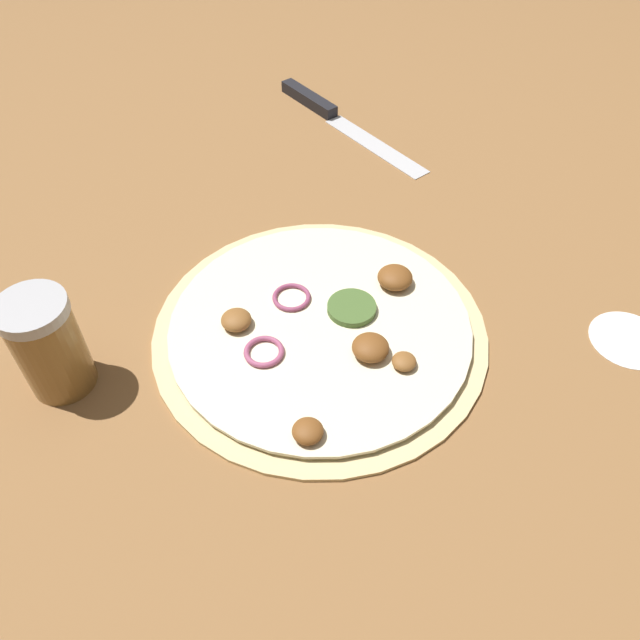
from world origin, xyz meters
The scene contains 5 objects.
ground_plane centered at (0.00, 0.00, 0.00)m, with size 3.00×3.00×0.00m, color olive.
pizza centered at (0.00, 0.00, 0.01)m, with size 0.36×0.36×0.03m.
knife centered at (0.37, 0.28, 0.01)m, with size 0.09×0.32×0.02m.
spice_jar centered at (-0.21, 0.16, 0.06)m, with size 0.07×0.07×0.11m.
flour_patch centered at (0.20, -0.27, 0.00)m, with size 0.08×0.08×0.00m.
Camera 1 is at (-0.35, -0.28, 0.51)m, focal length 35.00 mm.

